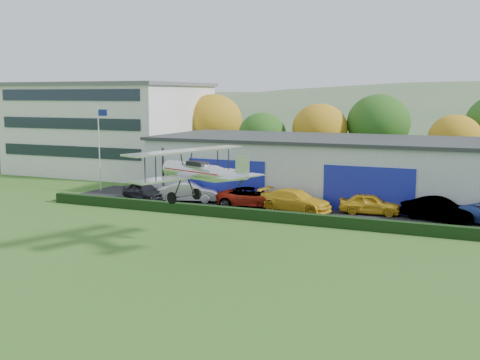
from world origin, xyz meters
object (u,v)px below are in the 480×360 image
at_px(office_block, 111,127).
at_px(car_3, 295,200).
at_px(car_2, 252,197).
at_px(biplane, 199,170).
at_px(car_5, 438,209).
at_px(car_0, 144,191).
at_px(car_4, 370,204).
at_px(car_1, 189,192).
at_px(flagpole, 100,141).
at_px(hangar, 383,170).

height_order(office_block, car_3, office_block).
bearing_deg(car_2, biplane, 173.76).
height_order(car_5, biplane, biplane).
distance_m(car_0, car_2, 9.66).
relative_size(car_2, car_4, 1.24).
bearing_deg(car_0, car_3, -66.31).
xyz_separation_m(car_4, biplane, (-7.21, -14.22, 3.89)).
bearing_deg(car_2, office_block, 43.54).
xyz_separation_m(office_block, car_5, (38.23, -14.02, -4.33)).
xyz_separation_m(car_1, car_2, (5.75, -0.08, -0.04)).
distance_m(flagpole, car_4, 25.49).
bearing_deg(car_2, car_4, -99.25).
bearing_deg(biplane, car_3, 103.09).
relative_size(car_1, car_3, 0.87).
distance_m(hangar, flagpole, 25.68).
distance_m(car_3, car_5, 10.53).
relative_size(hangar, car_1, 8.11).
height_order(car_0, car_5, car_5).
height_order(car_1, car_4, car_1).
relative_size(car_1, biplane, 0.61).
height_order(car_3, biplane, biplane).
xyz_separation_m(hangar, car_5, (5.23, -7.00, -1.77)).
bearing_deg(car_4, car_2, 91.80).
bearing_deg(office_block, biplane, -46.73).
xyz_separation_m(office_block, car_4, (33.29, -13.49, -4.38)).
xyz_separation_m(car_3, car_5, (10.51, 0.68, -0.00)).
xyz_separation_m(car_1, biplane, (7.86, -13.30, 3.85)).
bearing_deg(office_block, car_3, -27.93).
relative_size(hangar, car_4, 8.87).
bearing_deg(car_5, car_2, 111.49).
relative_size(car_4, biplane, 0.55).
relative_size(hangar, flagpole, 5.08).
bearing_deg(car_2, flagpole, 69.34).
bearing_deg(flagpole, car_3, -4.95).
distance_m(car_1, car_2, 5.75).
bearing_deg(car_1, office_block, 32.59).
bearing_deg(biplane, car_4, 83.42).
xyz_separation_m(hangar, flagpole, (-24.88, -5.98, 2.13)).
bearing_deg(car_0, car_2, -63.85).
bearing_deg(car_0, flagpole, 89.64).
bearing_deg(biplane, flagpole, 161.01).
distance_m(car_3, biplane, 13.66).
distance_m(office_block, car_0, 21.51).
height_order(office_block, car_1, office_block).
xyz_separation_m(car_2, biplane, (2.11, -13.22, 3.89)).
relative_size(hangar, car_3, 7.02).
height_order(hangar, car_4, hangar).
bearing_deg(flagpole, car_1, -7.89).
relative_size(hangar, car_2, 7.17).
height_order(office_block, car_0, office_block).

